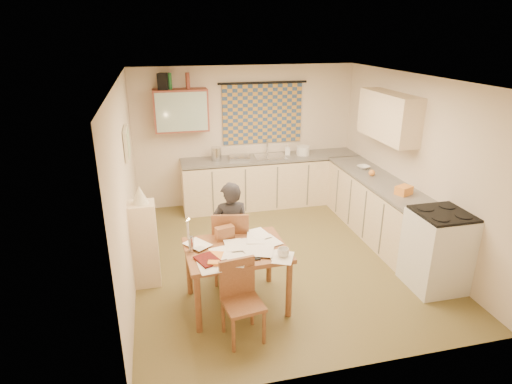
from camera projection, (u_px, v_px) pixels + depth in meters
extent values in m
cube|color=brown|center=(279.00, 257.00, 6.18)|extent=(4.00, 4.50, 0.02)
cube|color=white|center=(283.00, 78.00, 5.28)|extent=(4.00, 4.50, 0.02)
cube|color=beige|center=(246.00, 136.00, 7.79)|extent=(4.00, 0.02, 2.50)
cube|color=beige|center=(356.00, 256.00, 3.68)|extent=(4.00, 0.02, 2.50)
cube|color=beige|center=(126.00, 186.00, 5.30)|extent=(0.02, 4.50, 2.50)
cube|color=beige|center=(415.00, 164.00, 6.17)|extent=(0.02, 4.50, 2.50)
cube|color=navy|center=(262.00, 114.00, 7.67)|extent=(1.45, 0.03, 1.05)
cylinder|color=black|center=(263.00, 83.00, 7.46)|extent=(1.60, 0.04, 0.04)
cube|color=brown|center=(181.00, 110.00, 7.18)|extent=(0.90, 0.34, 0.70)
cube|color=#99B2A5|center=(182.00, 112.00, 7.02)|extent=(0.84, 0.02, 0.64)
cube|color=beige|center=(388.00, 116.00, 6.41)|extent=(0.34, 1.30, 0.70)
cube|color=beige|center=(127.00, 143.00, 5.51)|extent=(0.04, 0.50, 0.40)
cube|color=beige|center=(129.00, 143.00, 5.51)|extent=(0.01, 0.42, 0.32)
cube|color=beige|center=(273.00, 182.00, 7.89)|extent=(3.30, 0.60, 0.86)
cube|color=#595754|center=(273.00, 158.00, 7.72)|extent=(3.30, 0.62, 0.04)
cube|color=beige|center=(383.00, 213.00, 6.57)|extent=(0.60, 2.95, 0.86)
cube|color=#595754|center=(386.00, 184.00, 6.40)|extent=(0.62, 2.95, 0.04)
cube|color=white|center=(438.00, 251.00, 5.31)|extent=(0.66, 0.66, 0.99)
cube|color=black|center=(444.00, 214.00, 5.13)|extent=(0.62, 0.62, 0.03)
cube|color=silver|center=(270.00, 159.00, 7.72)|extent=(0.58, 0.48, 0.10)
cylinder|color=silver|center=(267.00, 147.00, 7.82)|extent=(0.03, 0.03, 0.28)
cube|color=silver|center=(239.00, 157.00, 7.57)|extent=(0.39, 0.35, 0.06)
cylinder|color=silver|center=(216.00, 154.00, 7.45)|extent=(0.23, 0.23, 0.24)
cylinder|color=white|center=(303.00, 150.00, 7.81)|extent=(0.32, 0.32, 0.16)
imported|color=white|center=(288.00, 150.00, 7.79)|extent=(0.14, 0.14, 0.20)
imported|color=white|center=(364.00, 167.00, 7.05)|extent=(0.29, 0.29, 0.05)
cube|color=orange|center=(404.00, 190.00, 5.94)|extent=(0.27, 0.23, 0.12)
sphere|color=orange|center=(372.00, 173.00, 6.69)|extent=(0.10, 0.10, 0.10)
cube|color=black|center=(164.00, 81.00, 6.95)|extent=(0.21, 0.24, 0.26)
cylinder|color=#195926|center=(170.00, 81.00, 6.97)|extent=(0.09, 0.09, 0.26)
cylinder|color=brown|center=(188.00, 81.00, 7.04)|extent=(0.08, 0.08, 0.26)
cube|color=brown|center=(236.00, 250.00, 4.86)|extent=(1.18, 0.91, 0.05)
cube|color=brown|center=(231.00, 245.00, 5.48)|extent=(0.52, 0.52, 0.04)
cube|color=brown|center=(230.00, 234.00, 5.20)|extent=(0.45, 0.12, 0.49)
cube|color=brown|center=(243.00, 304.00, 4.41)|extent=(0.44, 0.44, 0.04)
cube|color=brown|center=(237.00, 277.00, 4.48)|extent=(0.39, 0.09, 0.43)
imported|color=black|center=(231.00, 232.00, 5.41)|extent=(0.50, 0.33, 1.34)
cube|color=beige|center=(145.00, 244.00, 5.35)|extent=(0.32, 0.30, 1.11)
cone|color=beige|center=(140.00, 195.00, 5.11)|extent=(0.20, 0.20, 0.22)
cube|color=brown|center=(225.00, 233.00, 5.03)|extent=(0.24, 0.15, 0.16)
imported|color=white|center=(283.00, 253.00, 4.65)|extent=(0.18, 0.18, 0.10)
imported|color=maroon|center=(199.00, 263.00, 4.51)|extent=(0.41, 0.43, 0.03)
imported|color=orange|center=(205.00, 257.00, 4.64)|extent=(0.34, 0.37, 0.02)
cube|color=orange|center=(214.00, 263.00, 4.49)|extent=(0.14, 0.11, 0.04)
cube|color=black|center=(254.00, 259.00, 4.60)|extent=(0.13, 0.05, 0.02)
cylinder|color=silver|center=(191.00, 244.00, 4.75)|extent=(0.07, 0.07, 0.18)
cylinder|color=white|center=(188.00, 230.00, 4.63)|extent=(0.03, 0.03, 0.22)
sphere|color=#FFCC66|center=(189.00, 219.00, 4.60)|extent=(0.02, 0.02, 0.02)
cube|color=white|center=(248.00, 256.00, 4.68)|extent=(0.33, 0.36, 0.00)
cube|color=white|center=(237.00, 248.00, 4.85)|extent=(0.29, 0.35, 0.00)
cube|color=white|center=(223.00, 259.00, 4.60)|extent=(0.32, 0.36, 0.00)
cube|color=white|center=(209.00, 267.00, 4.45)|extent=(0.24, 0.31, 0.00)
cube|color=white|center=(250.00, 244.00, 4.93)|extent=(0.23, 0.31, 0.00)
cube|color=white|center=(279.00, 256.00, 4.66)|extent=(0.22, 0.31, 0.00)
cube|color=white|center=(262.00, 248.00, 4.82)|extent=(0.27, 0.34, 0.00)
cube|color=white|center=(269.00, 241.00, 4.99)|extent=(0.29, 0.35, 0.00)
cube|color=white|center=(252.00, 246.00, 4.86)|extent=(0.34, 0.36, 0.00)
cube|color=white|center=(283.00, 258.00, 4.62)|extent=(0.32, 0.36, 0.00)
cube|color=white|center=(222.00, 253.00, 4.71)|extent=(0.27, 0.33, 0.00)
cube|color=white|center=(251.00, 249.00, 4.80)|extent=(0.27, 0.34, 0.00)
cube|color=white|center=(234.00, 245.00, 4.88)|extent=(0.21, 0.30, 0.00)
cube|color=white|center=(264.00, 250.00, 4.75)|extent=(0.30, 0.35, 0.00)
cube|color=white|center=(237.00, 260.00, 4.55)|extent=(0.31, 0.35, 0.00)
cube|color=white|center=(197.00, 244.00, 4.89)|extent=(0.34, 0.36, 0.00)
cube|color=white|center=(256.00, 238.00, 5.03)|extent=(0.28, 0.34, 0.00)
cube|color=white|center=(259.00, 234.00, 5.13)|extent=(0.28, 0.34, 0.00)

